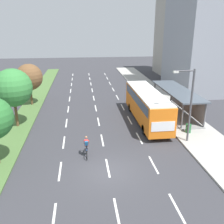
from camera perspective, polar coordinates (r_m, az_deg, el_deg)
The scene contains 15 objects.
ground_plane at distance 18.46m, azimuth -0.78°, elevation -13.56°, with size 140.00×140.00×0.00m, color #38383D.
median_strip at distance 37.39m, azimuth -17.08°, elevation 2.90°, with size 2.60×52.00×0.12m, color #4C7038.
sidewalk_right at distance 38.39m, azimuth 9.69°, elevation 3.92°, with size 4.50×52.00×0.15m, color #ADAAA3.
lane_divider_left at distance 34.19m, azimuth -9.87°, elevation 1.90°, with size 0.14×45.42×0.01m.
lane_divider_center at distance 34.18m, azimuth -4.00°, elevation 2.13°, with size 0.14×45.42×0.01m.
lane_divider_right at distance 34.53m, azimuth 1.81°, elevation 2.35°, with size 0.14×45.42×0.01m.
bus_shelter at distance 30.13m, azimuth 15.03°, elevation 2.87°, with size 2.90×10.49×2.86m.
bus at distance 27.13m, azimuth 8.01°, elevation 2.01°, with size 2.54×11.29×3.37m.
cyclist at distance 20.19m, azimuth -5.89°, elevation -8.02°, with size 0.46×1.82×1.71m.
median_tree_second at distance 26.59m, azimuth -21.84°, elevation 5.17°, with size 3.81×3.81×5.97m.
median_tree_third at distance 33.84m, azimuth -18.50°, elevation 7.59°, with size 3.40×3.40×5.36m.
streetlight at distance 22.26m, azimuth 17.33°, elevation 2.40°, with size 1.91×0.24×6.50m.
trash_bin at distance 25.26m, azimuth 17.14°, elevation -3.60°, with size 0.52×0.52×0.85m, color #286B38.
building_near_right at distance 43.04m, azimuth 21.62°, elevation 16.06°, with size 10.90×12.16×17.23m, color #8E939E.
building_mid_right at distance 54.93m, azimuth 14.65°, elevation 16.69°, with size 6.15×11.77×16.39m, color #A39E93.
Camera 1 is at (-1.69, -15.44, 9.97)m, focal length 39.78 mm.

